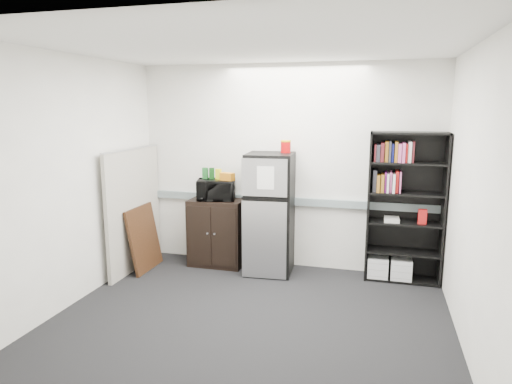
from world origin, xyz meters
TOP-DOWN VIEW (x-y plane):
  - floor at (0.00, 0.00)m, footprint 4.00×4.00m
  - wall_back at (0.00, 1.75)m, footprint 4.00×0.02m
  - wall_right at (2.00, 0.00)m, footprint 0.02×3.50m
  - wall_left at (-2.00, 0.00)m, footprint 0.02×3.50m
  - ceiling at (0.00, 0.00)m, footprint 4.00×3.50m
  - electrical_raceway at (0.00, 1.72)m, footprint 3.92×0.05m
  - wall_note at (-0.35, 1.74)m, footprint 0.14×0.00m
  - bookshelf at (1.51, 1.57)m, footprint 0.90×0.34m
  - cubicle_partition at (-1.90, 1.08)m, footprint 0.06×1.30m
  - cabinet at (-0.89, 1.50)m, footprint 0.73×0.49m
  - microwave at (-0.89, 1.48)m, footprint 0.56×0.45m
  - snack_box_a at (-1.06, 1.52)m, footprint 0.07×0.05m
  - snack_box_b at (-0.97, 1.52)m, footprint 0.08×0.07m
  - snack_box_c at (-0.87, 1.52)m, footprint 0.08×0.06m
  - snack_bag at (-0.73, 1.47)m, footprint 0.20×0.15m
  - refrigerator at (-0.14, 1.42)m, footprint 0.63×0.65m
  - coffee_can at (0.04, 1.55)m, footprint 0.13×0.13m
  - framed_poster at (-1.77, 1.07)m, footprint 0.19×0.67m

SIDE VIEW (x-z plane):
  - floor at x=0.00m, z-range 0.00..0.00m
  - framed_poster at x=-1.77m, z-range 0.00..0.85m
  - cabinet at x=-0.89m, z-range 0.00..0.91m
  - refrigerator at x=-0.14m, z-range 0.00..1.56m
  - cubicle_partition at x=-1.90m, z-range 0.00..1.62m
  - electrical_raceway at x=0.00m, z-range 0.85..0.95m
  - bookshelf at x=1.51m, z-range 0.05..1.90m
  - microwave at x=-0.89m, z-range 0.91..1.19m
  - snack_bag at x=-0.73m, z-range 1.19..1.29m
  - snack_box_c at x=-0.87m, z-range 1.19..1.33m
  - snack_box_a at x=-1.06m, z-range 1.19..1.34m
  - snack_box_b at x=-0.97m, z-range 1.19..1.34m
  - wall_back at x=0.00m, z-range 0.00..2.70m
  - wall_right at x=2.00m, z-range 0.00..2.70m
  - wall_left at x=-2.00m, z-range 0.00..2.70m
  - wall_note at x=-0.35m, z-range 1.50..1.60m
  - coffee_can at x=0.04m, z-range 1.57..1.74m
  - ceiling at x=0.00m, z-range 2.69..2.71m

